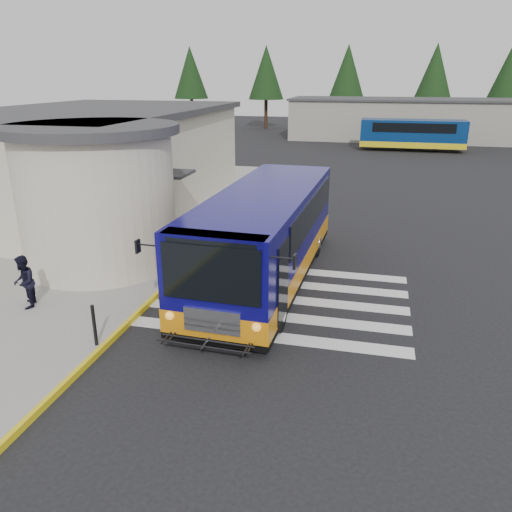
% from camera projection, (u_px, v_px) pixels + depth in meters
% --- Properties ---
extents(ground, '(140.00, 140.00, 0.00)m').
position_uv_depth(ground, '(295.00, 289.00, 15.95)').
color(ground, black).
rests_on(ground, ground).
extents(sidewalk, '(10.00, 34.00, 0.15)m').
position_uv_depth(sidewalk, '(104.00, 232.00, 21.56)').
color(sidewalk, gray).
rests_on(sidewalk, ground).
extents(curb_strip, '(0.12, 34.00, 0.16)m').
position_uv_depth(curb_strip, '(213.00, 240.00, 20.47)').
color(curb_strip, yellow).
rests_on(curb_strip, ground).
extents(station_building, '(12.70, 18.70, 4.80)m').
position_uv_depth(station_building, '(95.00, 162.00, 23.77)').
color(station_building, '#B8AE9C').
rests_on(station_building, ground).
extents(crosswalk, '(8.00, 5.35, 0.01)m').
position_uv_depth(crosswalk, '(275.00, 298.00, 15.33)').
color(crosswalk, silver).
rests_on(crosswalk, ground).
extents(depot_building, '(26.40, 8.40, 4.20)m').
position_uv_depth(depot_building, '(417.00, 119.00, 52.30)').
color(depot_building, gray).
rests_on(depot_building, ground).
extents(tree_line, '(58.40, 4.40, 10.00)m').
position_uv_depth(tree_line, '(420.00, 72.00, 57.96)').
color(tree_line, black).
rests_on(tree_line, ground).
extents(transit_bus, '(3.91, 10.82, 3.02)m').
position_uv_depth(transit_bus, '(265.00, 239.00, 16.17)').
color(transit_bus, '#0C0860').
rests_on(transit_bus, ground).
extents(pedestrian_a, '(0.57, 0.69, 1.61)m').
position_uv_depth(pedestrian_a, '(93.00, 255.00, 16.22)').
color(pedestrian_a, black).
rests_on(pedestrian_a, sidewalk).
extents(pedestrian_b, '(0.87, 0.94, 1.55)m').
position_uv_depth(pedestrian_b, '(24.00, 282.00, 14.15)').
color(pedestrian_b, black).
rests_on(pedestrian_b, sidewalk).
extents(bollard, '(0.09, 0.09, 1.08)m').
position_uv_depth(bollard, '(94.00, 325.00, 12.20)').
color(bollard, black).
rests_on(bollard, sidewalk).
extents(far_bus_a, '(9.13, 2.58, 2.36)m').
position_uv_depth(far_bus_a, '(412.00, 133.00, 44.88)').
color(far_bus_a, navy).
rests_on(far_bus_a, ground).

